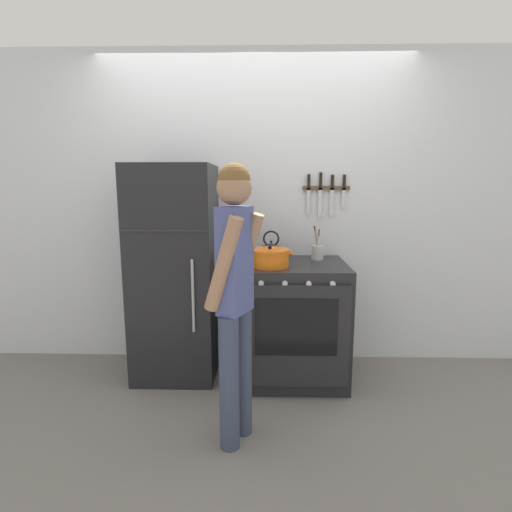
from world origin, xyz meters
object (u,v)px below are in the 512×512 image
object	(u,v)px
refrigerator	(175,272)
stove_range	(293,320)
utensil_jar	(318,252)
person	(235,290)
tea_kettle	(271,251)
dutch_oven_pot	(270,258)

from	to	relation	value
refrigerator	stove_range	distance (m)	0.98
utensil_jar	person	distance (m)	1.13
tea_kettle	stove_range	bearing A→B (deg)	-44.96
stove_range	person	size ratio (longest dim) A/B	0.56
refrigerator	tea_kettle	size ratio (longest dim) A/B	7.07
utensil_jar	person	size ratio (longest dim) A/B	0.17
refrigerator	stove_range	size ratio (longest dim) A/B	1.81
refrigerator	tea_kettle	world-z (taller)	refrigerator
stove_range	person	world-z (taller)	person
stove_range	utensil_jar	size ratio (longest dim) A/B	3.36
utensil_jar	refrigerator	bearing A→B (deg)	-174.64
person	dutch_oven_pot	bearing A→B (deg)	8.48
stove_range	utensil_jar	bearing A→B (deg)	40.98
refrigerator	stove_range	bearing A→B (deg)	-4.34
refrigerator	utensil_jar	size ratio (longest dim) A/B	6.08
tea_kettle	refrigerator	bearing A→B (deg)	-172.60
utensil_jar	person	bearing A→B (deg)	-120.72
stove_range	utensil_jar	world-z (taller)	utensil_jar
stove_range	dutch_oven_pot	size ratio (longest dim) A/B	2.76
dutch_oven_pot	utensil_jar	world-z (taller)	utensil_jar
refrigerator	dutch_oven_pot	distance (m)	0.77
dutch_oven_pot	utensil_jar	size ratio (longest dim) A/B	1.22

